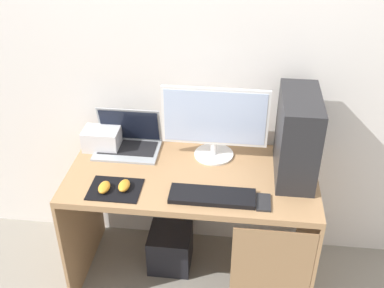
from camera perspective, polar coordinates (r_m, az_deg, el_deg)
ground_plane at (r=2.98m, az=0.00°, el=-15.43°), size 8.00×8.00×0.00m
wall_back at (r=2.53m, az=1.04°, el=11.45°), size 4.00×0.05×2.60m
desk at (r=2.56m, az=0.34°, el=-6.67°), size 1.31×0.65×0.76m
pc_tower at (r=2.41m, az=12.65°, el=0.88°), size 0.19×0.41×0.44m
monitor at (r=2.49m, az=2.77°, el=2.60°), size 0.57×0.22×0.41m
laptop at (r=2.67m, az=-7.77°, el=0.32°), size 0.36×0.24×0.23m
projector at (r=2.69m, az=-10.90°, el=0.60°), size 0.20×0.14×0.12m
keyboard at (r=2.30m, az=2.48°, el=-6.34°), size 0.42×0.14×0.02m
mousepad at (r=2.39m, az=-9.32°, el=-5.44°), size 0.26×0.20×0.00m
mouse_left at (r=2.37m, az=-8.24°, el=-5.01°), size 0.06×0.10×0.03m
mouse_right at (r=2.38m, az=-10.61°, el=-5.18°), size 0.06×0.10×0.03m
cell_phone at (r=2.30m, az=8.68°, el=-7.02°), size 0.07×0.13×0.01m
subwoofer at (r=2.95m, az=-2.65°, el=-12.51°), size 0.25×0.25×0.25m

